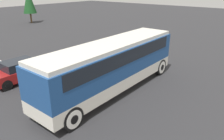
# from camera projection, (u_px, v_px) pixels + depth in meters

# --- Properties ---
(ground_plane) EXTENTS (120.00, 120.00, 0.00)m
(ground_plane) POSITION_uv_depth(u_px,v_px,m) (112.00, 91.00, 13.97)
(ground_plane) COLOR #2D2D30
(tour_bus) EXTENTS (10.76, 2.50, 3.17)m
(tour_bus) POSITION_uv_depth(u_px,v_px,m) (113.00, 62.00, 13.34)
(tour_bus) COLOR silver
(tour_bus) RESTS_ON ground_plane
(parked_car_near) EXTENTS (4.03, 1.79, 1.50)m
(parked_car_near) POSITION_uv_depth(u_px,v_px,m) (21.00, 70.00, 15.27)
(parked_car_near) COLOR maroon
(parked_car_near) RESTS_ON ground_plane
(tree_center) EXTENTS (2.22, 2.22, 5.78)m
(tree_center) POSITION_uv_depth(u_px,v_px,m) (29.00, 1.00, 37.34)
(tree_center) COLOR brown
(tree_center) RESTS_ON ground_plane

